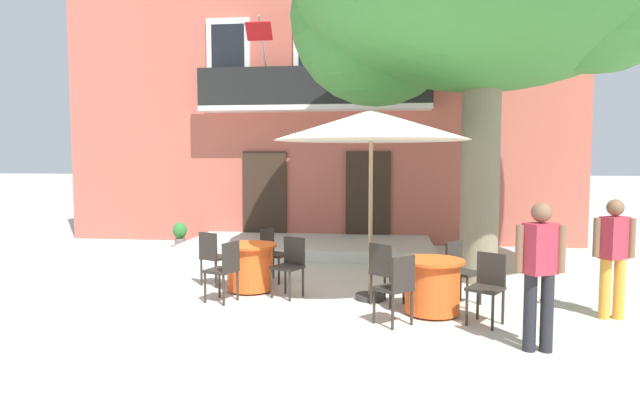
{
  "coord_description": "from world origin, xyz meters",
  "views": [
    {
      "loc": [
        1.48,
        -8.41,
        2.14
      ],
      "look_at": [
        0.14,
        2.32,
        1.3
      ],
      "focal_mm": 30.47,
      "sensor_mm": 36.0,
      "label": 1
    }
  ],
  "objects": [
    {
      "name": "building_facade",
      "position": [
        -0.29,
        6.99,
        3.75
      ],
      "size": [
        13.0,
        5.09,
        7.5
      ],
      "color": "#BC5B4C",
      "rests_on": "ground"
    },
    {
      "name": "cafe_chair_middle_0",
      "position": [
        1.45,
        -0.6,
        0.53
      ],
      "size": [
        0.56,
        0.56,
        0.91
      ],
      "color": "#2D2823",
      "rests_on": "ground"
    },
    {
      "name": "cafe_table_middle",
      "position": [
        2.11,
        -0.97,
        0.39
      ],
      "size": [
        0.86,
        0.86,
        0.76
      ],
      "color": "#EA561E",
      "rests_on": "ground"
    },
    {
      "name": "ground_plane",
      "position": [
        0.0,
        0.0,
        0.0
      ],
      "size": [
        120.0,
        120.0,
        0.0
      ],
      "primitive_type": "plane",
      "color": "beige"
    },
    {
      "name": "cafe_table_near_tree",
      "position": [
        -0.7,
        0.0,
        0.39
      ],
      "size": [
        0.86,
        0.86,
        0.76
      ],
      "color": "#EA561E",
      "rests_on": "ground"
    },
    {
      "name": "ground_planter_left",
      "position": [
        -3.41,
        3.88,
        0.34
      ],
      "size": [
        0.33,
        0.33,
        0.61
      ],
      "color": "slate",
      "rests_on": "ground"
    },
    {
      "name": "cafe_chair_near_tree_0",
      "position": [
        -0.49,
        0.73,
        0.53
      ],
      "size": [
        0.52,
        0.52,
        0.91
      ],
      "color": "#2D2823",
      "rests_on": "ground"
    },
    {
      "name": "pedestrian_mid_plaza",
      "position": [
        4.46,
        -0.89,
        0.9
      ],
      "size": [
        0.53,
        0.37,
        1.6
      ],
      "color": "gold",
      "rests_on": "ground"
    },
    {
      "name": "cafe_chair_near_tree_2",
      "position": [
        -0.89,
        -0.73,
        0.53
      ],
      "size": [
        0.51,
        0.51,
        0.91
      ],
      "color": "#2D2823",
      "rests_on": "ground"
    },
    {
      "name": "cafe_chair_middle_3",
      "position": [
        2.55,
        -0.36,
        0.53
      ],
      "size": [
        0.56,
        0.56,
        0.91
      ],
      "color": "#2D2823",
      "rests_on": "ground"
    },
    {
      "name": "pedestrian_near_entrance",
      "position": [
        3.15,
        -2.29,
        0.94
      ],
      "size": [
        0.53,
        0.36,
        1.66
      ],
      "color": "#232328",
      "rests_on": "ground"
    },
    {
      "name": "cafe_chair_middle_2",
      "position": [
        2.78,
        -1.31,
        0.53
      ],
      "size": [
        0.55,
        0.55,
        0.91
      ],
      "color": "#2D2823",
      "rests_on": "ground"
    },
    {
      "name": "cafe_chair_near_tree_1",
      "position": [
        -1.41,
        0.26,
        0.53
      ],
      "size": [
        0.53,
        0.53,
        0.91
      ],
      "color": "#2D2823",
      "rests_on": "ground"
    },
    {
      "name": "cafe_chair_near_tree_3",
      "position": [
        0.01,
        -0.26,
        0.53
      ],
      "size": [
        0.54,
        0.54,
        0.91
      ],
      "color": "#2D2823",
      "rests_on": "ground"
    },
    {
      "name": "entrance_step_platform",
      "position": [
        -0.29,
        3.72,
        0.12
      ],
      "size": [
        5.55,
        2.57,
        0.25
      ],
      "primitive_type": "cube",
      "color": "silver",
      "rests_on": "ground"
    },
    {
      "name": "cafe_umbrella",
      "position": [
        1.24,
        -0.3,
        2.61
      ],
      "size": [
        2.9,
        2.9,
        2.85
      ],
      "color": "#997A56",
      "rests_on": "ground"
    },
    {
      "name": "cafe_chair_middle_1",
      "position": [
        1.62,
        -1.55,
        0.53
      ],
      "size": [
        0.57,
        0.57,
        0.91
      ],
      "color": "#2D2823",
      "rests_on": "ground"
    }
  ]
}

